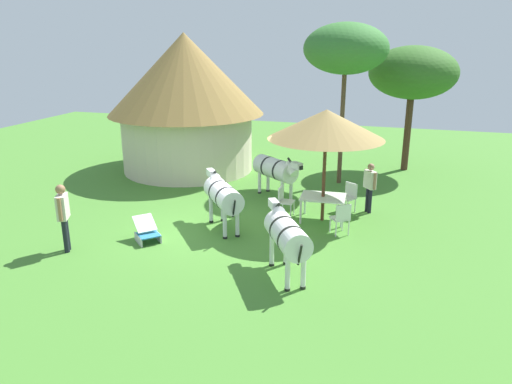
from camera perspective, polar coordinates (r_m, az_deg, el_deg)
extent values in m
plane|color=#46802F|center=(13.91, -4.35, -4.20)|extent=(36.00, 36.00, 0.00)
cylinder|color=beige|center=(19.92, -7.95, 5.83)|extent=(5.15, 5.15, 2.26)
cone|color=olive|center=(19.55, -8.29, 13.50)|extent=(6.09, 6.09, 3.07)
cylinder|color=#4D2D1B|center=(14.19, 7.92, 1.34)|extent=(0.10, 0.10, 2.44)
cone|color=olive|center=(13.82, 8.21, 7.84)|extent=(3.28, 3.28, 0.82)
cube|color=silver|center=(14.33, 7.84, -0.58)|extent=(1.34, 1.05, 0.04)
cylinder|color=silver|center=(14.92, 5.74, -1.26)|extent=(0.06, 0.06, 0.70)
cylinder|color=silver|center=(14.82, 10.20, -1.59)|extent=(0.06, 0.06, 0.70)
cylinder|color=silver|center=(14.11, 5.23, -2.37)|extent=(0.06, 0.06, 0.70)
cylinder|color=silver|center=(14.01, 9.96, -2.73)|extent=(0.06, 0.06, 0.70)
cube|color=silver|center=(13.50, 9.76, -3.05)|extent=(0.60, 0.60, 0.04)
cube|color=silver|center=(13.27, 10.18, -2.42)|extent=(0.39, 0.28, 0.45)
cylinder|color=silver|center=(13.65, 8.66, -3.77)|extent=(0.04, 0.04, 0.45)
cylinder|color=silver|center=(13.82, 10.08, -3.58)|extent=(0.04, 0.04, 0.45)
cylinder|color=silver|center=(13.35, 9.33, -4.31)|extent=(0.04, 0.04, 0.45)
cylinder|color=silver|center=(13.52, 10.78, -4.10)|extent=(0.04, 0.04, 0.45)
cube|color=white|center=(15.21, 10.57, -0.71)|extent=(0.60, 0.59, 0.04)
cube|color=white|center=(15.28, 11.07, 0.24)|extent=(0.39, 0.27, 0.45)
cylinder|color=white|center=(15.04, 10.64, -1.83)|extent=(0.04, 0.04, 0.45)
cylinder|color=white|center=(15.26, 9.55, -1.47)|extent=(0.04, 0.04, 0.45)
cylinder|color=white|center=(15.30, 11.50, -1.54)|extent=(0.04, 0.04, 0.45)
cylinder|color=white|center=(15.53, 10.41, -1.19)|extent=(0.04, 0.04, 0.45)
cube|color=silver|center=(14.65, 3.61, -1.15)|extent=(0.44, 0.46, 0.04)
cube|color=silver|center=(14.63, 2.91, -0.24)|extent=(0.06, 0.44, 0.45)
cylinder|color=silver|center=(14.86, 4.46, -1.82)|extent=(0.04, 0.04, 0.45)
cylinder|color=silver|center=(14.51, 4.07, -2.29)|extent=(0.04, 0.04, 0.45)
cylinder|color=silver|center=(14.94, 3.12, -1.67)|extent=(0.04, 0.04, 0.45)
cylinder|color=silver|center=(14.60, 2.71, -2.14)|extent=(0.04, 0.04, 0.45)
cylinder|color=black|center=(15.29, 13.17, -1.03)|extent=(0.11, 0.11, 0.77)
cylinder|color=black|center=(15.40, 12.88, -0.88)|extent=(0.11, 0.11, 0.77)
cube|color=silver|center=(15.15, 13.19, 1.42)|extent=(0.41, 0.45, 0.55)
cylinder|color=#976955|center=(14.96, 13.72, 1.23)|extent=(0.08, 0.08, 0.52)
cylinder|color=#976955|center=(15.34, 12.69, 1.71)|extent=(0.08, 0.08, 0.52)
sphere|color=#976955|center=(15.05, 13.30, 2.87)|extent=(0.21, 0.21, 0.21)
cylinder|color=black|center=(13.23, -21.24, -4.55)|extent=(0.13, 0.13, 0.87)
cylinder|color=black|center=(13.09, -21.38, -4.81)|extent=(0.13, 0.13, 0.87)
cube|color=beige|center=(12.91, -21.68, -1.61)|extent=(0.40, 0.52, 0.62)
cylinder|color=#946948|center=(13.15, -21.44, -1.16)|extent=(0.09, 0.09, 0.58)
cylinder|color=#946948|center=(12.66, -21.94, -1.93)|extent=(0.09, 0.09, 0.58)
sphere|color=#946948|center=(12.78, -21.90, 0.28)|extent=(0.24, 0.24, 0.24)
cube|color=teal|center=(13.16, -12.46, -4.86)|extent=(0.76, 0.76, 0.03)
cube|color=white|center=(13.32, -12.88, -3.57)|extent=(0.75, 0.75, 0.32)
cube|color=silver|center=(13.32, -11.43, -5.03)|extent=(0.46, 0.45, 0.22)
cube|color=silver|center=(13.19, -13.58, -5.41)|extent=(0.46, 0.45, 0.22)
cylinder|color=silver|center=(10.78, 3.68, -5.00)|extent=(1.37, 1.72, 0.64)
cylinder|color=black|center=(10.50, 4.21, -5.65)|extent=(0.60, 0.40, 0.65)
cylinder|color=black|center=(11.04, 3.23, -4.43)|extent=(0.60, 0.40, 0.65)
cylinder|color=silver|center=(11.43, 2.48, -2.65)|extent=(0.52, 0.60, 0.49)
cube|color=silver|center=(11.63, 2.10, -1.44)|extent=(0.36, 0.44, 0.20)
cube|color=black|center=(11.81, 1.86, -1.30)|extent=(0.16, 0.16, 0.12)
cube|color=black|center=(11.37, 2.49, -1.70)|extent=(0.22, 0.34, 0.28)
cylinder|color=silver|center=(11.53, 1.86, -6.83)|extent=(0.11, 0.11, 0.78)
cylinder|color=black|center=(11.68, 1.84, -8.45)|extent=(0.13, 0.13, 0.06)
cylinder|color=silver|center=(11.62, 3.53, -6.65)|extent=(0.11, 0.11, 0.78)
cylinder|color=black|center=(11.77, 3.50, -8.25)|extent=(0.13, 0.13, 0.06)
cylinder|color=silver|center=(10.47, 3.71, -9.54)|extent=(0.11, 0.11, 0.78)
cylinder|color=black|center=(10.64, 3.67, -11.27)|extent=(0.13, 0.13, 0.06)
cylinder|color=silver|center=(10.57, 5.54, -9.30)|extent=(0.11, 0.11, 0.78)
cylinder|color=black|center=(10.74, 5.49, -11.03)|extent=(0.13, 0.13, 0.06)
cylinder|color=black|center=(10.08, 5.15, -7.34)|extent=(0.16, 0.23, 0.53)
cylinder|color=silver|center=(16.23, 2.24, 2.76)|extent=(1.72, 1.55, 0.66)
cylinder|color=black|center=(16.48, 1.54, 3.00)|extent=(0.48, 0.58, 0.68)
cylinder|color=black|center=(16.00, 2.89, 2.53)|extent=(0.48, 0.58, 0.68)
cylinder|color=silver|center=(15.55, 4.11, 2.74)|extent=(0.61, 0.57, 0.50)
cube|color=silver|center=(15.30, 4.79, 3.10)|extent=(0.43, 0.39, 0.20)
cube|color=black|center=(15.17, 5.22, 2.85)|extent=(0.17, 0.17, 0.12)
cube|color=black|center=(15.50, 4.13, 3.46)|extent=(0.31, 0.26, 0.28)
cylinder|color=silver|center=(16.03, 4.11, 0.23)|extent=(0.11, 0.11, 0.74)
cylinder|color=black|center=(16.14, 4.08, -0.93)|extent=(0.13, 0.13, 0.06)
cylinder|color=silver|center=(15.81, 3.08, 0.00)|extent=(0.11, 0.11, 0.74)
cylinder|color=black|center=(15.92, 3.06, -1.18)|extent=(0.13, 0.13, 0.06)
cylinder|color=silver|center=(16.99, 1.42, 1.28)|extent=(0.11, 0.11, 0.74)
cylinder|color=black|center=(17.09, 1.41, 0.18)|extent=(0.13, 0.13, 0.06)
cylinder|color=silver|center=(16.78, 0.41, 1.07)|extent=(0.11, 0.11, 0.74)
cylinder|color=black|center=(16.88, 0.41, -0.04)|extent=(0.13, 0.13, 0.06)
cylinder|color=black|center=(16.94, 0.43, 3.06)|extent=(0.22, 0.18, 0.53)
cylinder|color=silver|center=(13.46, -3.85, -0.34)|extent=(1.56, 1.72, 0.64)
cylinder|color=black|center=(13.16, -3.40, -0.77)|extent=(0.56, 0.47, 0.66)
cylinder|color=black|center=(13.74, -4.24, 0.02)|extent=(0.56, 0.47, 0.66)
cylinder|color=silver|center=(14.18, -4.92, 1.34)|extent=(0.56, 0.60, 0.50)
cube|color=silver|center=(14.40, -5.26, 2.24)|extent=(0.39, 0.43, 0.20)
cube|color=black|center=(14.57, -5.46, 2.30)|extent=(0.17, 0.17, 0.12)
cube|color=black|center=(14.13, -4.94, 2.11)|extent=(0.26, 0.31, 0.28)
cylinder|color=silver|center=(14.20, -5.28, -2.08)|extent=(0.11, 0.11, 0.77)
cylinder|color=black|center=(14.33, -5.24, -3.42)|extent=(0.13, 0.13, 0.06)
cylinder|color=silver|center=(14.30, -3.92, -1.91)|extent=(0.11, 0.11, 0.77)
cylinder|color=black|center=(14.42, -3.89, -3.24)|extent=(0.13, 0.13, 0.06)
cylinder|color=silver|center=(13.05, -3.66, -3.87)|extent=(0.11, 0.11, 0.77)
cylinder|color=black|center=(13.18, -3.63, -5.31)|extent=(0.13, 0.13, 0.06)
cylinder|color=silver|center=(13.15, -2.20, -3.66)|extent=(0.11, 0.11, 0.77)
cylinder|color=black|center=(13.29, -2.18, -5.09)|extent=(0.13, 0.13, 0.06)
cylinder|color=black|center=(12.69, -2.60, -1.94)|extent=(0.19, 0.22, 0.53)
cylinder|color=brown|center=(17.92, 9.96, 7.21)|extent=(0.16, 0.16, 3.98)
ellipsoid|color=#35722F|center=(17.64, 10.46, 16.16)|extent=(2.91, 2.91, 1.75)
cylinder|color=#482D20|center=(20.50, 17.25, 6.49)|extent=(0.27, 0.27, 2.93)
ellipsoid|color=#326222|center=(20.21, 17.88, 13.14)|extent=(3.37, 3.37, 2.02)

